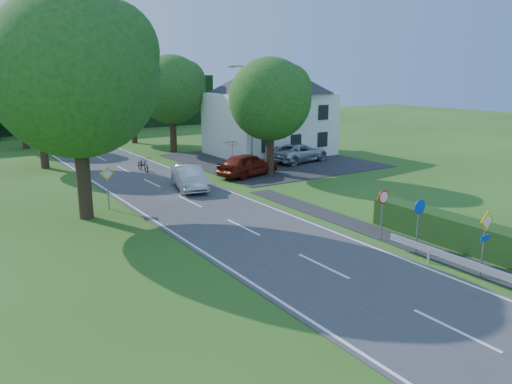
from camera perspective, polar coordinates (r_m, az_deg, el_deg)
road at (r=26.33m, az=-3.76°, el=-2.97°), size 7.00×80.00×0.04m
parking_pad at (r=43.30m, az=1.61°, el=3.63°), size 14.00×16.00×0.04m
line_edge_left at (r=24.97m, az=-10.29°, el=-4.04°), size 0.12×80.00×0.01m
line_edge_right at (r=27.99m, az=2.04°, el=-1.89°), size 0.12×80.00×0.01m
line_centre at (r=26.33m, az=-3.76°, el=-2.92°), size 0.12×80.00×0.01m
tree_main at (r=26.84m, az=-19.72°, el=9.19°), size 9.40×9.40×11.64m
tree_left_far at (r=42.78m, az=-23.45°, el=8.18°), size 7.00×7.00×8.58m
tree_right_far at (r=48.17m, az=-9.58°, el=9.89°), size 7.40×7.40×9.09m
tree_left_back at (r=54.70m, az=-25.17°, el=8.69°), size 6.60×6.60×8.07m
tree_right_back at (r=55.29m, az=-13.90°, el=9.34°), size 6.20×6.20×7.56m
tree_right_mid at (r=36.68m, az=1.60°, el=8.55°), size 7.00×7.00×8.58m
treeline_right at (r=71.11m, az=-16.74°, el=9.81°), size 30.00×5.00×7.00m
house_white at (r=46.35m, az=1.56°, el=9.76°), size 10.60×8.40×8.60m
streetlight at (r=38.09m, az=-0.68°, el=9.01°), size 2.03×0.18×8.00m
sign_priority_right at (r=20.23m, az=24.75°, el=-4.13°), size 0.78×0.09×2.59m
sign_roundabout at (r=21.91m, az=18.12°, el=-2.57°), size 0.64×0.08×2.37m
sign_speed_limit at (r=23.12m, az=14.32°, el=-1.24°), size 0.64×0.11×2.37m
sign_priority_left at (r=28.71m, az=-16.64°, el=1.37°), size 0.78×0.09×2.44m
moving_car at (r=32.76m, az=-7.65°, el=1.68°), size 2.72×4.97×1.55m
motorcycle at (r=39.30m, az=-12.78°, el=3.13°), size 0.78×2.15×1.12m
parked_car_red at (r=36.62m, az=-0.94°, el=3.17°), size 5.29×3.07×1.69m
parked_car_grey at (r=43.76m, az=4.94°, el=4.65°), size 5.20×3.16×1.41m
parked_car_silver_b at (r=42.60m, az=4.93°, el=4.51°), size 5.97×3.55×1.55m
parasol at (r=42.03m, az=-2.64°, el=4.64°), size 2.54×2.57×1.87m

